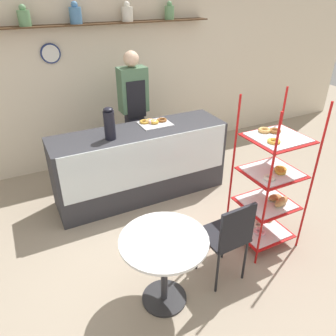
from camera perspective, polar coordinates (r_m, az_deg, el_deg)
The scene contains 9 objects.
ground_plane at distance 3.67m, azimuth 3.09°, elevation -13.90°, with size 14.00×14.00×0.00m, color gray.
back_wall at distance 5.12m, azimuth -10.96°, elevation 15.91°, with size 10.00×0.30×2.70m.
display_counter at distance 4.29m, azimuth -4.76°, elevation 0.81°, with size 2.22×0.63×0.94m.
pastry_rack at distance 3.52m, azimuth 17.27°, elevation -3.27°, with size 0.59×0.55×1.64m.
person_worker at distance 4.64m, azimuth -5.94°, elevation 9.96°, with size 0.38×0.23×1.78m.
cafe_table at distance 2.83m, azimuth -0.71°, elevation -14.91°, with size 0.74×0.74×0.71m.
cafe_chair at distance 3.03m, azimuth 10.61°, elevation -11.29°, with size 0.40×0.40×0.90m.
coffee_carafe at distance 3.82m, azimuth -10.17°, elevation 7.60°, with size 0.13×0.13×0.38m.
donut_tray_counter at distance 4.27m, azimuth -2.53°, elevation 7.99°, with size 0.40×0.32×0.05m.
Camera 1 is at (-1.37, -2.30, 2.51)m, focal length 35.00 mm.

